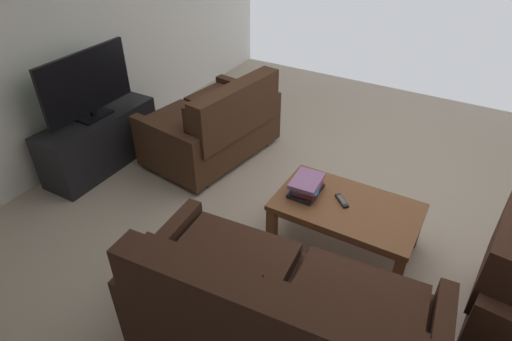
{
  "coord_description": "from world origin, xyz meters",
  "views": [
    {
      "loc": [
        -0.68,
        2.73,
        2.41
      ],
      "look_at": [
        0.46,
        0.77,
        0.84
      ],
      "focal_mm": 29.75,
      "sensor_mm": 36.0,
      "label": 1
    }
  ],
  "objects_px": {
    "loveseat_near": "(215,125)",
    "tv_remote": "(342,201)",
    "flat_tv": "(87,84)",
    "tv_stand": "(100,141)",
    "book_stack": "(307,186)",
    "coffee_table": "(346,211)",
    "sofa_main": "(277,317)"
  },
  "relations": [
    {
      "from": "coffee_table",
      "to": "book_stack",
      "type": "distance_m",
      "value": 0.35
    },
    {
      "from": "book_stack",
      "to": "tv_remote",
      "type": "xyz_separation_m",
      "value": [
        -0.28,
        -0.03,
        -0.05
      ]
    },
    {
      "from": "coffee_table",
      "to": "flat_tv",
      "type": "relative_size",
      "value": 1.09
    },
    {
      "from": "sofa_main",
      "to": "tv_remote",
      "type": "bearing_deg",
      "value": -87.52
    },
    {
      "from": "sofa_main",
      "to": "coffee_table",
      "type": "height_order",
      "value": "sofa_main"
    },
    {
      "from": "book_stack",
      "to": "tv_remote",
      "type": "bearing_deg",
      "value": -174.51
    },
    {
      "from": "flat_tv",
      "to": "tv_stand",
      "type": "bearing_deg",
      "value": -41.32
    },
    {
      "from": "sofa_main",
      "to": "loveseat_near",
      "type": "relative_size",
      "value": 1.29
    },
    {
      "from": "loveseat_near",
      "to": "book_stack",
      "type": "xyz_separation_m",
      "value": [
        -1.27,
        0.59,
        0.1
      ]
    },
    {
      "from": "sofa_main",
      "to": "tv_stand",
      "type": "relative_size",
      "value": 1.49
    },
    {
      "from": "sofa_main",
      "to": "tv_remote",
      "type": "xyz_separation_m",
      "value": [
        0.05,
        -1.13,
        0.03
      ]
    },
    {
      "from": "coffee_table",
      "to": "tv_stand",
      "type": "relative_size",
      "value": 0.88
    },
    {
      "from": "loveseat_near",
      "to": "flat_tv",
      "type": "relative_size",
      "value": 1.44
    },
    {
      "from": "loveseat_near",
      "to": "tv_remote",
      "type": "xyz_separation_m",
      "value": [
        -1.55,
        0.57,
        0.05
      ]
    },
    {
      "from": "flat_tv",
      "to": "book_stack",
      "type": "height_order",
      "value": "flat_tv"
    },
    {
      "from": "flat_tv",
      "to": "tv_remote",
      "type": "distance_m",
      "value": 2.49
    },
    {
      "from": "sofa_main",
      "to": "loveseat_near",
      "type": "distance_m",
      "value": 2.33
    },
    {
      "from": "loveseat_near",
      "to": "tv_stand",
      "type": "relative_size",
      "value": 1.16
    },
    {
      "from": "loveseat_near",
      "to": "tv_remote",
      "type": "relative_size",
      "value": 9.69
    },
    {
      "from": "sofa_main",
      "to": "flat_tv",
      "type": "bearing_deg",
      "value": -21.74
    },
    {
      "from": "loveseat_near",
      "to": "tv_remote",
      "type": "bearing_deg",
      "value": 159.92
    },
    {
      "from": "book_stack",
      "to": "sofa_main",
      "type": "bearing_deg",
      "value": 106.53
    },
    {
      "from": "sofa_main",
      "to": "tv_stand",
      "type": "distance_m",
      "value": 2.69
    },
    {
      "from": "loveseat_near",
      "to": "sofa_main",
      "type": "bearing_deg",
      "value": 133.31
    },
    {
      "from": "book_stack",
      "to": "tv_remote",
      "type": "height_order",
      "value": "book_stack"
    },
    {
      "from": "coffee_table",
      "to": "loveseat_near",
      "type": "bearing_deg",
      "value": -19.96
    },
    {
      "from": "tv_stand",
      "to": "tv_remote",
      "type": "xyz_separation_m",
      "value": [
        -2.45,
        -0.14,
        0.14
      ]
    },
    {
      "from": "book_stack",
      "to": "tv_remote",
      "type": "distance_m",
      "value": 0.29
    },
    {
      "from": "coffee_table",
      "to": "tv_remote",
      "type": "distance_m",
      "value": 0.09
    },
    {
      "from": "coffee_table",
      "to": "tv_remote",
      "type": "bearing_deg",
      "value": -16.31
    },
    {
      "from": "loveseat_near",
      "to": "book_stack",
      "type": "height_order",
      "value": "loveseat_near"
    },
    {
      "from": "tv_stand",
      "to": "book_stack",
      "type": "distance_m",
      "value": 2.18
    }
  ]
}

